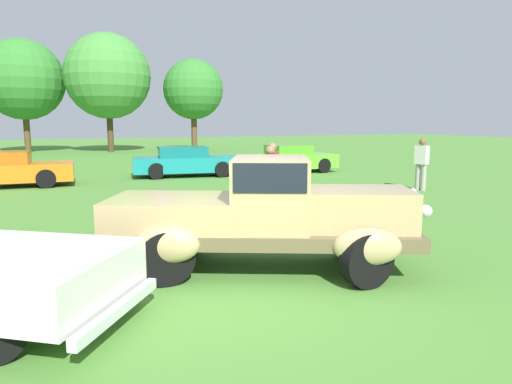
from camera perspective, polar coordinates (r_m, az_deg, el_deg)
The scene contains 11 objects.
ground_plane at distance 6.37m, azimuth -1.82°, elevation -11.70°, with size 120.00×120.00×0.00m, color #4C8433.
feature_pickup_truck at distance 6.88m, azimuth 1.06°, elevation -2.62°, with size 4.70×3.36×1.70m.
show_car_orange at distance 17.94m, azimuth -28.78°, elevation 2.43°, with size 4.48×2.01×1.22m.
show_car_teal at distance 19.15m, azimuth -8.63°, elevation 3.73°, with size 4.57×2.38×1.22m.
show_car_lime at distance 20.41m, azimuth 4.39°, elevation 4.10°, with size 3.95×1.77×1.22m.
spectator_near_truck at distance 10.48m, azimuth 1.74°, elevation 1.53°, with size 0.46×0.36×1.69m.
spectator_between_cars at distance 15.92m, azimuth 19.82°, elevation 3.47°, with size 0.35×0.45×1.69m.
spectator_far_side at distance 11.90m, azimuth 2.04°, elevation 2.38°, with size 0.44×0.46×1.69m.
treeline_center at distance 38.12m, azimuth -26.90°, elevation 12.30°, with size 5.78×5.78×8.14m.
treeline_mid_right at distance 36.23m, azimuth -17.91°, elevation 13.48°, with size 6.17×6.17×8.60m.
treeline_far_right at distance 36.23m, azimuth -7.77°, elevation 12.47°, with size 4.55×4.55×6.96m.
Camera 1 is at (-2.35, -5.49, 2.22)m, focal length 32.28 mm.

